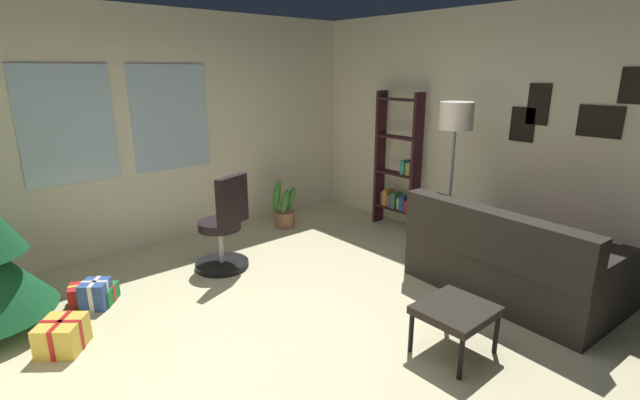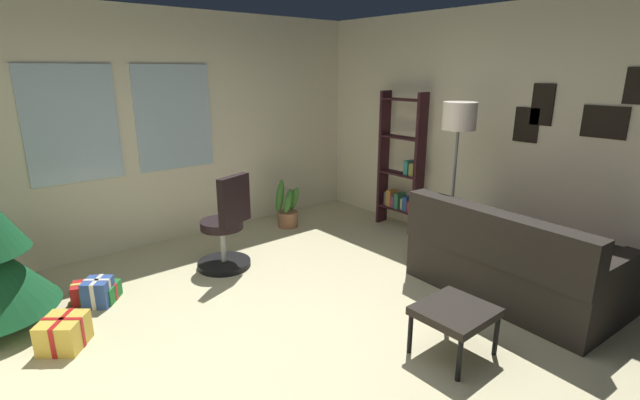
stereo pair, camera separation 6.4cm
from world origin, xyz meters
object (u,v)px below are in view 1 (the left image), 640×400
object	(u,v)px
gift_box_red	(86,294)
gift_box_gold	(62,336)
couch	(523,264)
gift_box_green	(99,294)
gift_box_blue	(96,294)
potted_plant	(284,210)
bookshelf	(398,170)
footstool	(455,312)
floor_lamp	(455,128)
office_chair	(224,233)

from	to	relation	value
gift_box_red	gift_box_gold	bearing A→B (deg)	-116.83
couch	gift_box_green	bearing A→B (deg)	141.09
gift_box_blue	potted_plant	size ratio (longest dim) A/B	0.47
bookshelf	potted_plant	xyz separation A→B (m)	(-1.13, 0.96, -0.54)
footstool	gift_box_red	bearing A→B (deg)	125.69
couch	gift_box_green	size ratio (longest dim) A/B	5.01
couch	floor_lamp	world-z (taller)	floor_lamp
footstool	office_chair	bearing A→B (deg)	102.45
footstool	floor_lamp	size ratio (longest dim) A/B	0.31
bookshelf	floor_lamp	size ratio (longest dim) A/B	1.03
gift_box_gold	floor_lamp	xyz separation A→B (m)	(3.65, -0.86, 1.33)
footstool	gift_box_blue	distance (m)	3.05
footstool	office_chair	world-z (taller)	office_chair
floor_lamp	couch	bearing A→B (deg)	-102.73
gift_box_green	gift_box_gold	xyz separation A→B (m)	(-0.42, -0.60, 0.04)
footstool	gift_box_gold	xyz separation A→B (m)	(-2.19, 1.92, -0.21)
footstool	gift_box_blue	size ratio (longest dim) A/B	1.71
footstool	gift_box_gold	world-z (taller)	footstool
gift_box_gold	potted_plant	bearing A→B (deg)	21.66
gift_box_green	floor_lamp	distance (m)	3.79
potted_plant	office_chair	bearing A→B (deg)	-152.09
bookshelf	floor_lamp	distance (m)	1.31
footstool	potted_plant	world-z (taller)	potted_plant
couch	office_chair	bearing A→B (deg)	127.42
gift_box_red	gift_box_gold	distance (m)	0.74
couch	bookshelf	world-z (taller)	bookshelf
couch	gift_box_red	bearing A→B (deg)	141.23
footstool	floor_lamp	distance (m)	2.12
footstool	bookshelf	size ratio (longest dim) A/B	0.30
bookshelf	gift_box_green	bearing A→B (deg)	173.66
footstool	gift_box_blue	world-z (taller)	footstool
gift_box_red	gift_box_green	world-z (taller)	gift_box_red
gift_box_green	potted_plant	bearing A→B (deg)	12.70
bookshelf	floor_lamp	xyz separation A→B (m)	(-0.40, -1.06, 0.67)
gift_box_green	gift_box_gold	distance (m)	0.73
floor_lamp	potted_plant	distance (m)	2.47
gift_box_red	gift_box_gold	xyz separation A→B (m)	(-0.33, -0.66, 0.03)
footstool	gift_box_green	size ratio (longest dim) A/B	1.41
office_chair	floor_lamp	xyz separation A→B (m)	(1.99, -1.35, 1.05)
gift_box_green	office_chair	xyz separation A→B (m)	(1.23, -0.11, 0.32)
gift_box_green	potted_plant	xyz separation A→B (m)	(2.49, 0.56, 0.15)
couch	gift_box_gold	size ratio (longest dim) A/B	4.43
gift_box_blue	office_chair	bearing A→B (deg)	-1.56
gift_box_gold	gift_box_blue	xyz separation A→B (m)	(0.38, 0.52, 0.00)
footstool	gift_box_gold	size ratio (longest dim) A/B	1.25
couch	gift_box_gold	bearing A→B (deg)	151.91
couch	gift_box_red	size ratio (longest dim) A/B	5.73
footstool	floor_lamp	xyz separation A→B (m)	(1.46, 1.06, 1.12)
gift_box_red	potted_plant	xyz separation A→B (m)	(2.58, 0.50, 0.14)
office_chair	bookshelf	bearing A→B (deg)	-7.05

